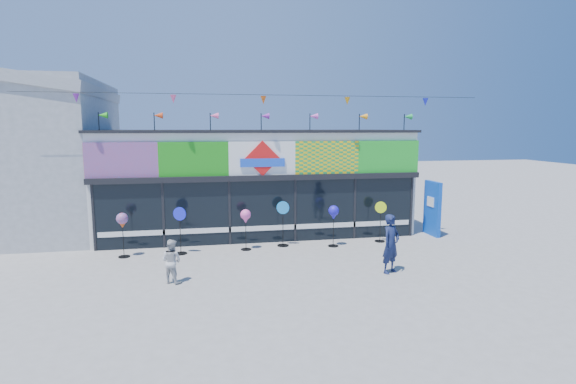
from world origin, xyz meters
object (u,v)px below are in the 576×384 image
object	(u,v)px
spinner_1	(180,229)
spinner_2	(246,218)
blue_sign	(432,208)
child	(171,261)
spinner_3	(283,222)
spinner_0	(122,222)
spinner_5	(380,221)
adult_man	(391,244)
spinner_4	(334,214)

from	to	relation	value
spinner_1	spinner_2	distance (m)	2.21
blue_sign	child	xyz separation A→B (m)	(-9.68, -3.76, -0.46)
spinner_3	spinner_0	bearing A→B (deg)	-175.69
spinner_3	spinner_5	distance (m)	3.64
spinner_0	adult_man	world-z (taller)	adult_man
spinner_4	adult_man	size ratio (longest dim) A/B	0.86
adult_man	child	distance (m)	6.20
spinner_0	spinner_5	bearing A→B (deg)	2.13
spinner_2	spinner_3	world-z (taller)	spinner_3
blue_sign	spinner_5	bearing A→B (deg)	-166.92
blue_sign	spinner_4	size ratio (longest dim) A/B	1.44
spinner_2	spinner_3	distance (m)	1.40
spinner_1	spinner_4	bearing A→B (deg)	-0.14
spinner_2	adult_man	bearing A→B (deg)	-39.90
adult_man	child	world-z (taller)	adult_man
spinner_1	spinner_4	size ratio (longest dim) A/B	1.08
blue_sign	spinner_0	bearing A→B (deg)	-176.54
spinner_0	spinner_2	size ratio (longest dim) A/B	1.03
spinner_3	spinner_5	world-z (taller)	spinner_3
spinner_2	spinner_4	world-z (taller)	spinner_4
spinner_0	spinner_1	world-z (taller)	spinner_1
spinner_0	spinner_1	distance (m)	1.84
spinner_4	child	xyz separation A→B (m)	(-5.39, -2.82, -0.58)
spinner_5	spinner_1	bearing A→B (deg)	-177.56
adult_man	spinner_3	bearing A→B (deg)	96.29
blue_sign	child	distance (m)	10.40
spinner_1	spinner_2	bearing A→B (deg)	2.87
spinner_1	adult_man	xyz separation A→B (m)	(6.08, -3.14, 0.02)
spinner_0	spinner_3	xyz separation A→B (m)	(5.35, 0.40, -0.32)
spinner_0	spinner_5	world-z (taller)	spinner_5
spinner_5	adult_man	world-z (taller)	adult_man
spinner_1	spinner_5	xyz separation A→B (m)	(7.18, 0.31, -0.05)
child	spinner_3	bearing A→B (deg)	-106.62
spinner_0	adult_man	size ratio (longest dim) A/B	0.85
spinner_4	adult_man	bearing A→B (deg)	-75.73
spinner_2	child	bearing A→B (deg)	-127.98
spinner_5	adult_man	distance (m)	3.62
spinner_1	adult_man	distance (m)	6.85
spinner_3	spinner_4	size ratio (longest dim) A/B	1.09
spinner_5	adult_man	xyz separation A→B (m)	(-1.10, -3.45, 0.07)
spinner_4	spinner_3	bearing A→B (deg)	167.52
blue_sign	child	size ratio (longest dim) A/B	1.76
adult_man	spinner_5	bearing A→B (deg)	42.80
blue_sign	child	world-z (taller)	blue_sign
spinner_0	child	xyz separation A→B (m)	(1.70, -2.81, -0.57)
spinner_4	child	bearing A→B (deg)	-152.38
spinner_2	adult_man	xyz separation A→B (m)	(3.89, -3.25, -0.28)
spinner_1	spinner_4	distance (m)	5.30
spinner_0	spinner_1	bearing A→B (deg)	0.93
child	spinner_1	bearing A→B (deg)	-60.17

